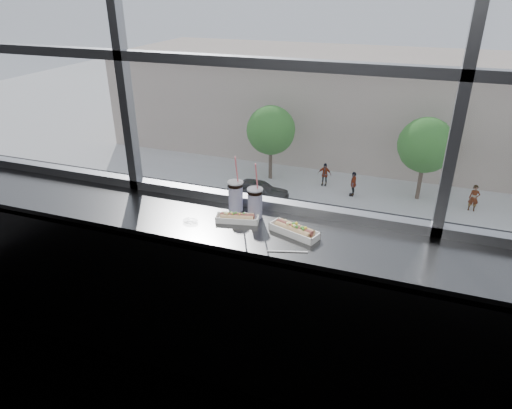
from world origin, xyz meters
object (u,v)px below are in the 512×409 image
(loose_straw, at_px, (287,251))
(car_near_b, at_px, (254,252))
(car_far_a, at_px, (258,187))
(car_near_a, at_px, (109,224))
(car_near_c, at_px, (385,276))
(tree_center, at_px, (426,145))
(soda_cup_right, at_px, (255,201))
(pedestrian_b, at_px, (354,182))
(tree_left, at_px, (271,130))
(wrapper, at_px, (190,221))
(pedestrian_a, at_px, (325,172))
(hotdog_tray_right, at_px, (294,230))
(hotdog_tray_left, at_px, (237,218))
(pedestrian_c, at_px, (475,196))
(soda_cup_left, at_px, (236,194))

(loose_straw, distance_m, car_near_b, 20.77)
(car_far_a, bearing_deg, car_near_b, -163.62)
(car_near_a, bearing_deg, loose_straw, -140.55)
(car_near_c, xyz_separation_m, tree_center, (1.10, 12.00, 2.69))
(soda_cup_right, distance_m, loose_straw, 0.46)
(soda_cup_right, height_order, pedestrian_b, soda_cup_right)
(loose_straw, xyz_separation_m, tree_center, (1.33, 28.48, -8.24))
(tree_left, relative_size, tree_center, 0.98)
(wrapper, relative_size, pedestrian_a, 0.05)
(car_near_c, relative_size, tree_left, 1.20)
(hotdog_tray_right, distance_m, tree_left, 30.92)
(loose_straw, relative_size, car_near_c, 0.03)
(loose_straw, bearing_deg, pedestrian_a, 83.26)
(car_far_a, bearing_deg, tree_center, -70.21)
(car_far_a, bearing_deg, hotdog_tray_left, -162.36)
(pedestrian_b, xyz_separation_m, pedestrian_c, (7.68, 0.32, 0.00))
(hotdog_tray_right, height_order, pedestrian_a, hotdog_tray_right)
(soda_cup_left, relative_size, pedestrian_a, 0.18)
(pedestrian_b, bearing_deg, loose_straw, 6.12)
(soda_cup_right, distance_m, pedestrian_a, 30.74)
(hotdog_tray_right, distance_m, car_near_a, 24.67)
(car_near_b, xyz_separation_m, pedestrian_c, (11.00, 11.26, -0.02))
(soda_cup_right, bearing_deg, car_near_b, 110.24)
(loose_straw, bearing_deg, car_near_a, 115.14)
(car_far_a, height_order, tree_center, tree_center)
(soda_cup_right, xyz_separation_m, loose_straw, (0.30, -0.33, -0.10))
(car_near_c, distance_m, pedestrian_a, 13.25)
(car_near_b, height_order, pedestrian_a, car_near_b)
(tree_left, bearing_deg, soda_cup_left, -72.49)
(hotdog_tray_left, bearing_deg, car_near_c, 75.20)
(hotdog_tray_right, bearing_deg, tree_left, 127.53)
(car_far_a, xyz_separation_m, pedestrian_a, (3.66, 4.08, 0.05))
(loose_straw, distance_m, tree_center, 29.68)
(car_near_c, distance_m, pedestrian_c, 12.13)
(soda_cup_right, distance_m, car_far_a, 27.96)
(wrapper, bearing_deg, hotdog_tray_left, 23.04)
(tree_center, bearing_deg, wrapper, -93.98)
(pedestrian_a, height_order, tree_center, tree_center)
(loose_straw, distance_m, pedestrian_a, 31.06)
(soda_cup_left, xyz_separation_m, car_near_b, (-5.81, 16.10, -11.09))
(soda_cup_right, height_order, pedestrian_a, soda_cup_right)
(hotdog_tray_left, bearing_deg, pedestrian_a, 87.03)
(loose_straw, bearing_deg, wrapper, 152.17)
(car_near_a, bearing_deg, wrapper, -141.59)
(car_far_a, relative_size, pedestrian_b, 2.69)
(wrapper, bearing_deg, hotdog_tray_right, 6.91)
(soda_cup_right, distance_m, pedestrian_c, 30.00)
(car_near_c, height_order, pedestrian_a, car_near_c)
(hotdog_tray_right, bearing_deg, pedestrian_a, 119.68)
(hotdog_tray_left, xyz_separation_m, car_far_a, (-8.48, 24.25, -11.12))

